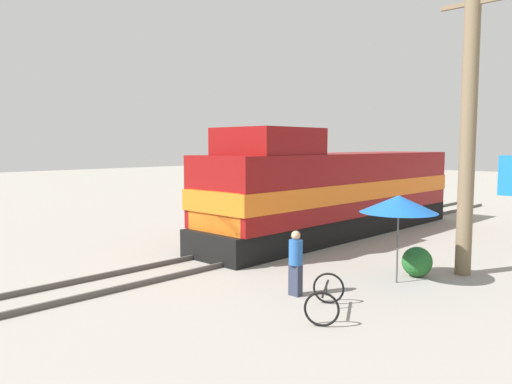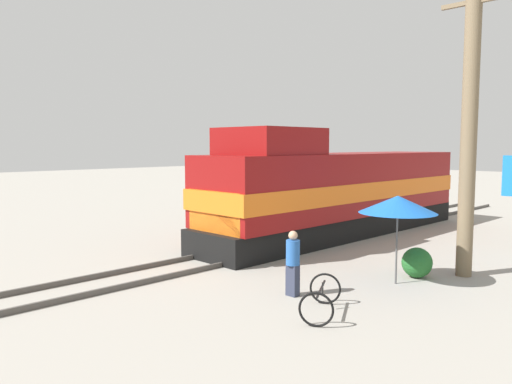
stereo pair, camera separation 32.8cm
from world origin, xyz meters
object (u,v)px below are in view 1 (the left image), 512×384
object	(u,v)px
utility_pole	(468,122)
person_bystander	(296,261)
locomotive	(333,191)
bicycle	(325,297)
vendor_umbrella	(399,204)

from	to	relation	value
utility_pole	person_bystander	bearing A→B (deg)	-113.83
locomotive	bicycle	distance (m)	9.83
vendor_umbrella	person_bystander	xyz separation A→B (m)	(-1.24, -2.78, -1.27)
vendor_umbrella	utility_pole	bearing A→B (deg)	66.42
locomotive	vendor_umbrella	xyz separation A→B (m)	(5.39, -4.63, 0.32)
utility_pole	vendor_umbrella	bearing A→B (deg)	-113.58
bicycle	vendor_umbrella	bearing A→B (deg)	-118.68
locomotive	bicycle	xyz separation A→B (m)	(5.50, -8.01, -1.45)
person_bystander	bicycle	distance (m)	1.56
locomotive	utility_pole	distance (m)	7.25
locomotive	utility_pole	size ratio (longest dim) A/B	1.67
bicycle	utility_pole	bearing A→B (deg)	-128.98
vendor_umbrella	bicycle	distance (m)	3.82
vendor_umbrella	locomotive	bearing A→B (deg)	139.37
vendor_umbrella	bicycle	bearing A→B (deg)	-88.15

